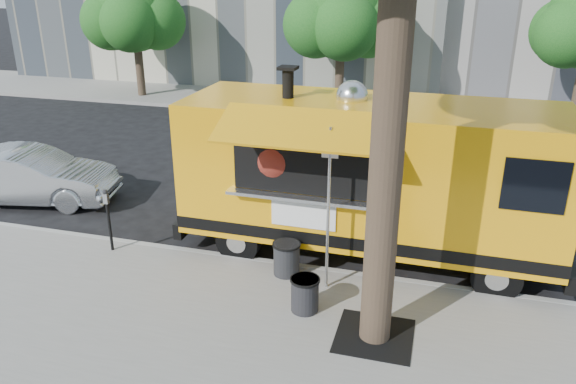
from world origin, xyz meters
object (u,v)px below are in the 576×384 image
at_px(far_tree_a, 134,12).
at_px(sign_post, 329,201).
at_px(far_tree_b, 342,14).
at_px(food_truck, 367,174).
at_px(sedan, 30,176).
at_px(trash_bin_right, 286,258).
at_px(trash_bin_left, 305,293).
at_px(parking_meter, 108,213).

height_order(far_tree_a, sign_post, far_tree_a).
bearing_deg(far_tree_b, food_truck, -76.69).
bearing_deg(food_truck, sign_post, -102.85).
distance_m(sedan, trash_bin_right, 7.52).
bearing_deg(trash_bin_left, parking_meter, 166.62).
relative_size(sign_post, trash_bin_left, 4.93).
bearing_deg(food_truck, far_tree_a, 135.32).
bearing_deg(parking_meter, far_tree_a, 117.15).
distance_m(far_tree_a, sedan, 12.53).
xyz_separation_m(far_tree_a, food_truck, (11.96, -12.13, -2.00)).
bearing_deg(sedan, trash_bin_right, -116.72).
xyz_separation_m(far_tree_b, trash_bin_left, (2.36, -15.09, -3.36)).
height_order(far_tree_a, food_truck, far_tree_a).
bearing_deg(food_truck, trash_bin_left, -102.64).
height_order(parking_meter, sedan, parking_meter).
xyz_separation_m(sedan, trash_bin_left, (7.89, -3.04, -0.22)).
xyz_separation_m(far_tree_a, trash_bin_left, (11.36, -14.69, -3.30)).
height_order(food_truck, trash_bin_right, food_truck).
xyz_separation_m(sedan, trash_bin_right, (7.26, -1.96, -0.20)).
relative_size(sign_post, trash_bin_right, 4.69).
distance_m(far_tree_a, trash_bin_left, 18.86).
xyz_separation_m(food_truck, trash_bin_left, (-0.61, -2.56, -1.30)).
bearing_deg(parking_meter, far_tree_b, 81.90).
distance_m(far_tree_a, far_tree_b, 9.01).
xyz_separation_m(parking_meter, trash_bin_right, (3.73, 0.05, -0.49)).
bearing_deg(sign_post, trash_bin_right, 163.14).
height_order(far_tree_a, trash_bin_left, far_tree_a).
bearing_deg(trash_bin_right, sedan, 164.90).
height_order(far_tree_a, parking_meter, far_tree_a).
xyz_separation_m(far_tree_a, far_tree_b, (9.00, 0.40, 0.06)).
height_order(sedan, trash_bin_left, sedan).
relative_size(far_tree_b, parking_meter, 4.12).
bearing_deg(far_tree_b, trash_bin_right, -82.98).
bearing_deg(trash_bin_left, trash_bin_right, 120.22).
distance_m(food_truck, sedan, 8.58).
xyz_separation_m(sign_post, trash_bin_left, (-0.19, -0.84, -1.37)).
height_order(parking_meter, food_truck, food_truck).
bearing_deg(parking_meter, food_truck, 17.01).
height_order(far_tree_a, sedan, far_tree_a).
height_order(far_tree_b, trash_bin_left, far_tree_b).
bearing_deg(trash_bin_right, parking_meter, -179.23).
bearing_deg(far_tree_a, sedan, -73.42).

